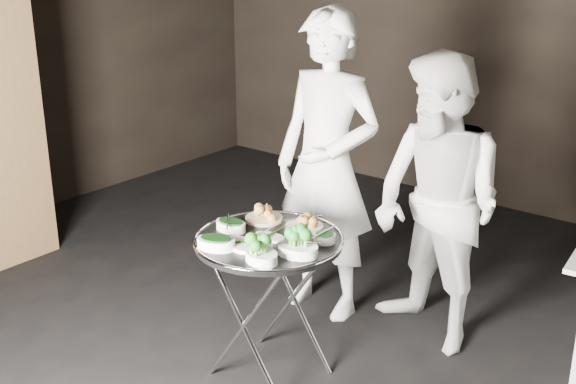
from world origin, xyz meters
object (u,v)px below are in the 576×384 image
Objects in this scene: tray_stand at (269,302)px; waiter_left at (327,166)px; waiter_right at (438,205)px; serving_tray at (269,240)px.

tray_stand is 0.41× the size of waiter_left.
waiter_left reaches higher than waiter_right.
serving_tray is 0.79m from waiter_left.
tray_stand is 1.02m from waiter_right.
tray_stand is at bearing -126.29° from serving_tray.
serving_tray is 0.46× the size of waiter_right.
tray_stand is 1.01× the size of serving_tray.
waiter_right is at bearing 60.10° from tray_stand.
tray_stand is 0.46× the size of waiter_right.
waiter_right is at bearing 60.10° from serving_tray.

